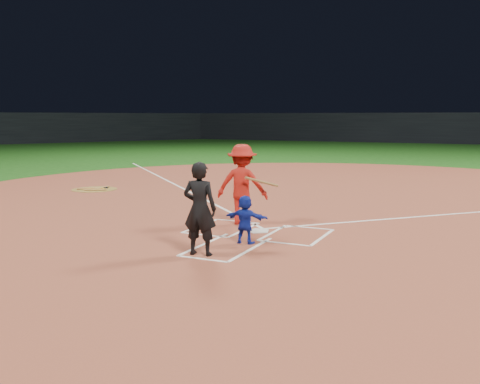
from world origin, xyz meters
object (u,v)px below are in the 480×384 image
at_px(on_deck_circle, 94,189).
at_px(batter_at_plate, 242,184).
at_px(umpire, 200,209).
at_px(catcher, 245,219).
at_px(home_plate, 258,231).

relative_size(on_deck_circle, batter_at_plate, 0.83).
bearing_deg(on_deck_circle, umpire, -39.26).
distance_m(catcher, umpire, 1.40).
height_order(on_deck_circle, catcher, catcher).
height_order(catcher, batter_at_plate, batter_at_plate).
relative_size(home_plate, on_deck_circle, 0.35).
xyz_separation_m(home_plate, catcher, (0.22, -1.25, 0.52)).
relative_size(home_plate, batter_at_plate, 0.29).
distance_m(on_deck_circle, umpire, 10.84).
relative_size(catcher, umpire, 0.57).
bearing_deg(umpire, on_deck_circle, -46.73).
relative_size(catcher, batter_at_plate, 0.52).
height_order(home_plate, umpire, umpire).
bearing_deg(batter_at_plate, on_deck_circle, 155.07).
xyz_separation_m(catcher, batter_at_plate, (-0.95, 1.92, 0.49)).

